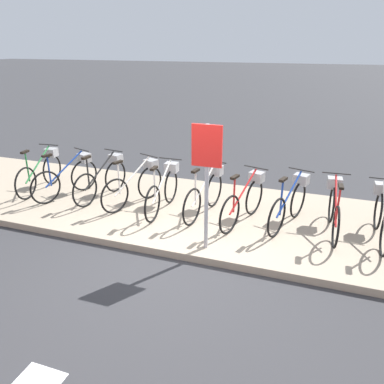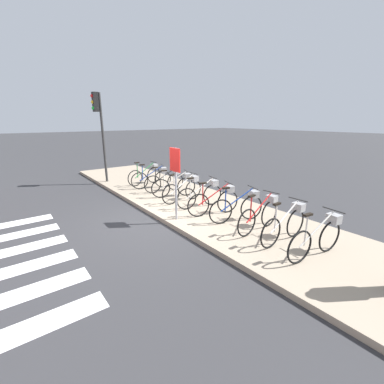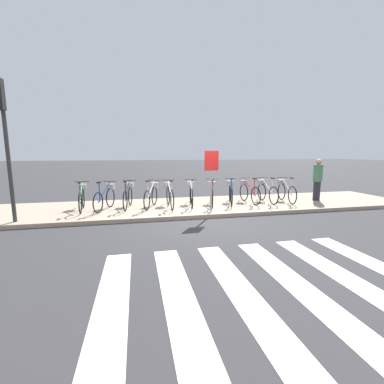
{
  "view_description": "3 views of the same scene",
  "coord_description": "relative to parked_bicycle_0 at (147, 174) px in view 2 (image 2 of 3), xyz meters",
  "views": [
    {
      "loc": [
        1.84,
        -4.54,
        3.06
      ],
      "look_at": [
        -0.2,
        1.32,
        0.58
      ],
      "focal_mm": 35.0,
      "sensor_mm": 36.0,
      "label": 1
    },
    {
      "loc": [
        5.82,
        -3.3,
        2.72
      ],
      "look_at": [
        0.7,
        0.58,
        0.91
      ],
      "focal_mm": 24.0,
      "sensor_mm": 36.0,
      "label": 2
    },
    {
      "loc": [
        -1.87,
        -7.29,
        1.99
      ],
      "look_at": [
        -0.17,
        0.54,
        0.74
      ],
      "focal_mm": 24.0,
      "sensor_mm": 36.0,
      "label": 3
    }
  ],
  "objects": [
    {
      "name": "parked_bicycle_6",
      "position": [
        4.39,
        -0.1,
        0.0
      ],
      "size": [
        0.57,
        1.52,
        0.97
      ],
      "color": "black",
      "rests_on": "sidewalk"
    },
    {
      "name": "parked_bicycle_9",
      "position": [
        6.56,
        -0.01,
        0.0
      ],
      "size": [
        0.46,
        1.57,
        0.97
      ],
      "color": "black",
      "rests_on": "sidewalk"
    },
    {
      "name": "parked_bicycle_10",
      "position": [
        7.32,
        -0.1,
        0.0
      ],
      "size": [
        0.46,
        1.56,
        0.97
      ],
      "color": "black",
      "rests_on": "sidewalk"
    },
    {
      "name": "parked_bicycle_5",
      "position": [
        3.65,
        0.0,
        0.0
      ],
      "size": [
        0.46,
        1.56,
        0.97
      ],
      "color": "black",
      "rests_on": "sidewalk"
    },
    {
      "name": "parked_bicycle_8",
      "position": [
        5.84,
        0.02,
        0.0
      ],
      "size": [
        0.46,
        1.57,
        0.97
      ],
      "color": "black",
      "rests_on": "sidewalk"
    },
    {
      "name": "parked_bicycle_0",
      "position": [
        0.0,
        0.0,
        0.0
      ],
      "size": [
        0.46,
        1.57,
        0.97
      ],
      "color": "black",
      "rests_on": "sidewalk"
    },
    {
      "name": "parked_bicycle_1",
      "position": [
        0.75,
        -0.09,
        0.0
      ],
      "size": [
        0.63,
        1.5,
        0.97
      ],
      "color": "black",
      "rests_on": "sidewalk"
    },
    {
      "name": "traffic_light",
      "position": [
        -1.5,
        -1.27,
        2.19
      ],
      "size": [
        0.24,
        0.4,
        3.66
      ],
      "color": "#2D2D2D",
      "rests_on": "sidewalk"
    },
    {
      "name": "parked_bicycle_3",
      "position": [
        2.25,
        -0.03,
        0.0
      ],
      "size": [
        0.65,
        1.5,
        0.97
      ],
      "color": "black",
      "rests_on": "sidewalk"
    },
    {
      "name": "ground_plane",
      "position": [
        3.64,
        -1.51,
        -0.55
      ],
      "size": [
        120.0,
        120.0,
        0.0
      ],
      "primitive_type": "plane",
      "color": "#2D2D30"
    },
    {
      "name": "parked_bicycle_7",
      "position": [
        5.15,
        0.03,
        0.0
      ],
      "size": [
        0.6,
        1.51,
        0.97
      ],
      "color": "black",
      "rests_on": "sidewalk"
    },
    {
      "name": "parked_bicycle_2",
      "position": [
        1.47,
        0.06,
        0.0
      ],
      "size": [
        0.46,
        1.56,
        0.97
      ],
      "color": "black",
      "rests_on": "sidewalk"
    },
    {
      "name": "sidewalk",
      "position": [
        3.64,
        0.05,
        -0.49
      ],
      "size": [
        16.53,
        3.13,
        0.12
      ],
      "color": "gray",
      "rests_on": "ground_plane"
    },
    {
      "name": "sign_post",
      "position": [
        4.02,
        -1.22,
        0.88
      ],
      "size": [
        0.44,
        0.07,
        1.91
      ],
      "color": "#99999E",
      "rests_on": "sidewalk"
    },
    {
      "name": "parked_bicycle_4",
      "position": [
        2.86,
        -0.11,
        0.0
      ],
      "size": [
        0.46,
        1.57,
        0.97
      ],
      "color": "black",
      "rests_on": "sidewalk"
    }
  ]
}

